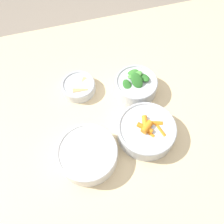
% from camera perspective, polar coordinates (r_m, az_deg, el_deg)
% --- Properties ---
extents(ground_plane, '(10.00, 10.00, 0.00)m').
position_cam_1_polar(ground_plane, '(1.63, 3.52, -13.66)').
color(ground_plane, gray).
extents(dining_table, '(1.30, 1.04, 0.78)m').
position_cam_1_polar(dining_table, '(0.99, 5.61, -2.79)').
color(dining_table, beige).
rests_on(dining_table, ground_plane).
extents(bowl_carrots, '(0.19, 0.19, 0.07)m').
position_cam_1_polar(bowl_carrots, '(0.84, 7.90, -4.20)').
color(bowl_carrots, silver).
rests_on(bowl_carrots, dining_table).
extents(bowl_greens, '(0.16, 0.16, 0.10)m').
position_cam_1_polar(bowl_greens, '(0.93, 5.49, 6.16)').
color(bowl_greens, silver).
rests_on(bowl_greens, dining_table).
extents(bowl_beans_hotdog, '(0.19, 0.19, 0.06)m').
position_cam_1_polar(bowl_beans_hotdog, '(0.81, -5.60, -9.61)').
color(bowl_beans_hotdog, white).
rests_on(bowl_beans_hotdog, dining_table).
extents(bowl_cookies, '(0.13, 0.13, 0.04)m').
position_cam_1_polar(bowl_cookies, '(0.94, -7.62, 5.84)').
color(bowl_cookies, silver).
rests_on(bowl_cookies, dining_table).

